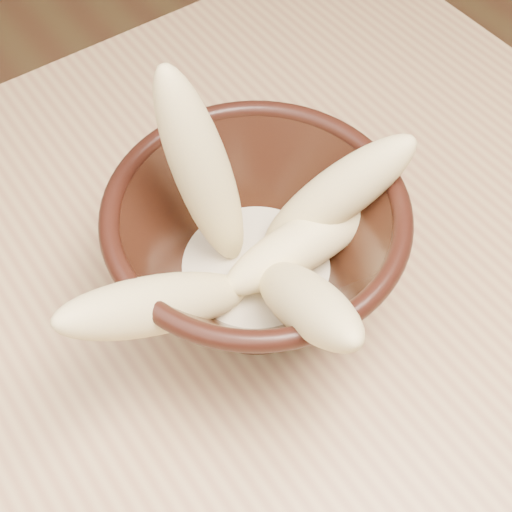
{
  "coord_description": "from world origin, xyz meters",
  "views": [
    {
      "loc": [
        0.05,
        -0.18,
        1.22
      ],
      "look_at": [
        0.22,
        0.06,
        0.8
      ],
      "focal_mm": 50.0,
      "sensor_mm": 36.0,
      "label": 1
    }
  ],
  "objects": [
    {
      "name": "milk_puddle",
      "position": [
        0.22,
        0.06,
        0.79
      ],
      "size": [
        0.12,
        0.12,
        0.02
      ],
      "primitive_type": "cylinder",
      "color": "beige",
      "rests_on": "bowl"
    },
    {
      "name": "bowl",
      "position": [
        0.22,
        0.06,
        0.81
      ],
      "size": [
        0.2,
        0.2,
        0.11
      ],
      "rotation": [
        0.0,
        0.0,
        -0.01
      ],
      "color": "black",
      "rests_on": "table"
    },
    {
      "name": "banana_front",
      "position": [
        0.2,
        -0.01,
        0.84
      ],
      "size": [
        0.07,
        0.15,
        0.13
      ],
      "primitive_type": "ellipsoid",
      "rotation": [
        0.87,
        0.0,
        -0.25
      ],
      "color": "#F9E693",
      "rests_on": "bowl"
    },
    {
      "name": "banana_across",
      "position": [
        0.25,
        0.04,
        0.82
      ],
      "size": [
        0.14,
        0.04,
        0.05
      ],
      "primitive_type": "ellipsoid",
      "rotation": [
        1.5,
        0.0,
        1.54
      ],
      "color": "#F9E693",
      "rests_on": "bowl"
    },
    {
      "name": "banana_right",
      "position": [
        0.28,
        0.05,
        0.84
      ],
      "size": [
        0.12,
        0.09,
        0.13
      ],
      "primitive_type": "ellipsoid",
      "rotation": [
        0.76,
        0.0,
        1.08
      ],
      "color": "#F9E693",
      "rests_on": "bowl"
    },
    {
      "name": "banana_left",
      "position": [
        0.13,
        0.04,
        0.84
      ],
      "size": [
        0.15,
        0.05,
        0.12
      ],
      "primitive_type": "ellipsoid",
      "rotation": [
        0.95,
        0.0,
        -1.51
      ],
      "color": "#F9E693",
      "rests_on": "bowl"
    },
    {
      "name": "banana_upright",
      "position": [
        0.2,
        0.1,
        0.87
      ],
      "size": [
        0.07,
        0.09,
        0.17
      ],
      "primitive_type": "ellipsoid",
      "rotation": [
        0.27,
        0.0,
        3.53
      ],
      "color": "#F9E693",
      "rests_on": "bowl"
    }
  ]
}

